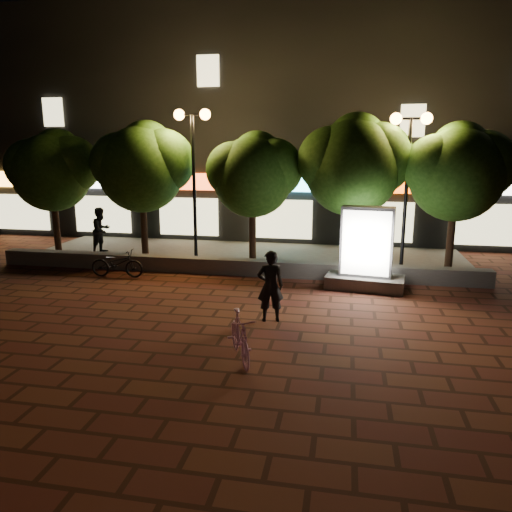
% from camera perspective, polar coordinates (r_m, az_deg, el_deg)
% --- Properties ---
extents(ground, '(80.00, 80.00, 0.00)m').
position_cam_1_polar(ground, '(11.91, -7.83, -7.03)').
color(ground, '#552A1A').
rests_on(ground, ground).
extents(retaining_wall, '(16.00, 0.45, 0.50)m').
position_cam_1_polar(retaining_wall, '(15.51, -3.21, -1.25)').
color(retaining_wall, slate).
rests_on(retaining_wall, ground).
extents(sidewalk, '(16.00, 5.00, 0.08)m').
position_cam_1_polar(sidewalk, '(17.93, -1.30, 0.02)').
color(sidewalk, slate).
rests_on(sidewalk, ground).
extents(building_block, '(28.00, 8.12, 11.30)m').
position_cam_1_polar(building_block, '(23.89, 1.97, 15.20)').
color(building_block, black).
rests_on(building_block, ground).
extents(tree_far_left, '(3.36, 2.80, 4.63)m').
position_cam_1_polar(tree_far_left, '(19.25, -23.04, 9.68)').
color(tree_far_left, '#321D13').
rests_on(tree_far_left, sidewalk).
extents(tree_left, '(3.60, 3.00, 4.89)m').
position_cam_1_polar(tree_left, '(17.56, -13.34, 10.63)').
color(tree_left, '#321D13').
rests_on(tree_left, sidewalk).
extents(tree_mid, '(3.24, 2.70, 4.50)m').
position_cam_1_polar(tree_mid, '(16.38, -0.20, 10.03)').
color(tree_mid, '#321D13').
rests_on(tree_mid, sidewalk).
extents(tree_right, '(3.72, 3.10, 5.07)m').
position_cam_1_polar(tree_right, '(16.07, 11.67, 10.96)').
color(tree_right, '#321D13').
rests_on(tree_right, sidewalk).
extents(tree_far_right, '(3.48, 2.90, 4.76)m').
position_cam_1_polar(tree_far_right, '(16.44, 23.00, 9.57)').
color(tree_far_right, '#321D13').
rests_on(tree_far_right, sidewalk).
extents(street_lamp_left, '(1.26, 0.36, 5.18)m').
position_cam_1_polar(street_lamp_left, '(16.61, -7.52, 12.76)').
color(street_lamp_left, black).
rests_on(street_lamp_left, sidewalk).
extents(street_lamp_right, '(1.26, 0.36, 4.98)m').
position_cam_1_polar(street_lamp_right, '(15.91, 17.79, 11.79)').
color(street_lamp_right, black).
rests_on(street_lamp_right, sidewalk).
extents(ad_kiosk, '(2.34, 1.39, 2.39)m').
position_cam_1_polar(ad_kiosk, '(14.14, 13.00, 0.02)').
color(ad_kiosk, slate).
rests_on(ad_kiosk, ground).
extents(scooter_pink, '(1.05, 1.62, 0.95)m').
position_cam_1_polar(scooter_pink, '(9.31, -1.93, -9.60)').
color(scooter_pink, '#C880AD').
rests_on(scooter_pink, ground).
extents(rider, '(0.71, 0.56, 1.71)m').
position_cam_1_polar(rider, '(11.20, 1.73, -3.61)').
color(rider, black).
rests_on(rider, ground).
extents(scooter_parked, '(1.72, 0.69, 0.89)m').
position_cam_1_polar(scooter_parked, '(15.71, -16.25, -0.85)').
color(scooter_parked, black).
rests_on(scooter_parked, ground).
extents(pedestrian, '(0.84, 0.98, 1.73)m').
position_cam_1_polar(pedestrian, '(19.11, -17.97, 2.96)').
color(pedestrian, black).
rests_on(pedestrian, sidewalk).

